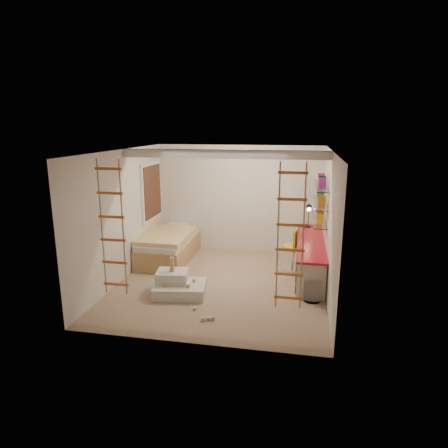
% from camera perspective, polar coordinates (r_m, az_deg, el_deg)
% --- Properties ---
extents(floor, '(4.50, 4.50, 0.00)m').
position_cam_1_polar(floor, '(7.99, -0.41, -8.55)').
color(floor, tan).
rests_on(floor, ground).
extents(ceiling_beam, '(4.00, 0.18, 0.16)m').
position_cam_1_polar(ceiling_beam, '(7.69, 0.00, 9.95)').
color(ceiling_beam, white).
rests_on(ceiling_beam, ceiling).
extents(window_frame, '(0.06, 1.15, 1.35)m').
position_cam_1_polar(window_frame, '(9.50, -10.38, 4.61)').
color(window_frame, white).
rests_on(window_frame, wall_left).
extents(window_blind, '(0.02, 1.00, 1.20)m').
position_cam_1_polar(window_blind, '(9.49, -10.15, 4.60)').
color(window_blind, '#4C2D1E').
rests_on(window_blind, window_frame).
extents(rope_ladder_left, '(0.41, 0.04, 2.13)m').
position_cam_1_polar(rope_ladder_left, '(6.35, -15.67, -0.63)').
color(rope_ladder_left, '#D05B23').
rests_on(rope_ladder_left, ceiling).
extents(rope_ladder_right, '(0.41, 0.04, 2.13)m').
position_cam_1_polar(rope_ladder_right, '(5.70, 9.47, -1.95)').
color(rope_ladder_right, orange).
rests_on(rope_ladder_right, ceiling).
extents(waste_bin, '(0.30, 0.30, 0.38)m').
position_cam_1_polar(waste_bin, '(7.37, 12.51, -9.31)').
color(waste_bin, white).
rests_on(waste_bin, floor).
extents(desk, '(0.56, 2.80, 0.75)m').
position_cam_1_polar(desk, '(8.52, 12.18, -4.50)').
color(desk, red).
rests_on(desk, floor).
extents(shelves, '(0.25, 1.80, 0.71)m').
position_cam_1_polar(shelves, '(8.52, 13.56, 3.03)').
color(shelves, white).
rests_on(shelves, wall_right).
extents(bed, '(1.02, 2.00, 0.69)m').
position_cam_1_polar(bed, '(9.36, -7.86, -3.11)').
color(bed, '#AD7F51').
rests_on(bed, floor).
extents(task_lamp, '(0.14, 0.36, 0.57)m').
position_cam_1_polar(task_lamp, '(9.26, 12.03, 1.68)').
color(task_lamp, black).
rests_on(task_lamp, desk).
extents(swivel_chair, '(0.59, 0.59, 0.88)m').
position_cam_1_polar(swivel_chair, '(8.79, 9.81, -4.37)').
color(swivel_chair, gold).
rests_on(swivel_chair, floor).
extents(play_platform, '(1.03, 0.86, 0.42)m').
position_cam_1_polar(play_platform, '(7.55, -6.60, -8.70)').
color(play_platform, silver).
rests_on(play_platform, floor).
extents(toy_blocks, '(1.12, 1.13, 0.69)m').
position_cam_1_polar(toy_blocks, '(7.13, -5.36, -9.15)').
color(toy_blocks, '#CCB284').
rests_on(toy_blocks, floor).
extents(books, '(0.14, 0.70, 0.92)m').
position_cam_1_polar(books, '(8.49, 13.61, 3.95)').
color(books, yellow).
rests_on(books, shelves).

